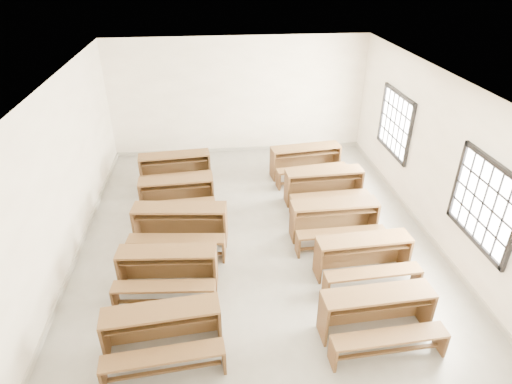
{
  "coord_description": "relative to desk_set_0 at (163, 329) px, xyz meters",
  "views": [
    {
      "loc": [
        -0.8,
        -7.18,
        5.12
      ],
      "look_at": [
        0.0,
        0.0,
        1.0
      ],
      "focal_mm": 30.0,
      "sensor_mm": 36.0,
      "label": 1
    }
  ],
  "objects": [
    {
      "name": "room",
      "position": [
        1.73,
        2.76,
        1.71
      ],
      "size": [
        8.5,
        8.5,
        3.2
      ],
      "color": "gray",
      "rests_on": "ground"
    },
    {
      "name": "desk_set_0",
      "position": [
        0.0,
        0.0,
        0.0
      ],
      "size": [
        1.72,
        0.99,
        0.74
      ],
      "rotation": [
        0.0,
        0.0,
        0.08
      ],
      "color": "brown",
      "rests_on": "ground"
    },
    {
      "name": "desk_set_1",
      "position": [
        -0.02,
        1.36,
        0.0
      ],
      "size": [
        1.72,
        1.0,
        0.75
      ],
      "rotation": [
        0.0,
        0.0,
        -0.08
      ],
      "color": "brown",
      "rests_on": "ground"
    },
    {
      "name": "desk_set_2",
      "position": [
        0.14,
        2.63,
        0.04
      ],
      "size": [
        1.9,
        1.13,
        0.81
      ],
      "rotation": [
        0.0,
        0.0,
        -0.11
      ],
      "color": "brown",
      "rests_on": "ground"
    },
    {
      "name": "desk_set_3",
      "position": [
        0.01,
        3.94,
        -0.01
      ],
      "size": [
        1.67,
        0.92,
        0.73
      ],
      "rotation": [
        0.0,
        0.0,
        0.05
      ],
      "color": "brown",
      "rests_on": "ground"
    },
    {
      "name": "desk_set_4",
      "position": [
        -0.09,
        5.19,
        0.02
      ],
      "size": [
        1.79,
        1.03,
        0.77
      ],
      "rotation": [
        0.0,
        0.0,
        0.09
      ],
      "color": "brown",
      "rests_on": "ground"
    },
    {
      "name": "desk_set_5",
      "position": [
        3.15,
        -0.02,
        0.0
      ],
      "size": [
        1.71,
        0.94,
        0.75
      ],
      "rotation": [
        0.0,
        0.0,
        0.05
      ],
      "color": "brown",
      "rests_on": "ground"
    },
    {
      "name": "desk_set_6",
      "position": [
        3.39,
        1.32,
        0.0
      ],
      "size": [
        1.7,
        0.94,
        0.75
      ],
      "rotation": [
        0.0,
        0.0,
        0.05
      ],
      "color": "brown",
      "rests_on": "ground"
    },
    {
      "name": "desk_set_7",
      "position": [
        3.19,
        2.5,
        0.02
      ],
      "size": [
        1.74,
        0.92,
        0.78
      ],
      "rotation": [
        0.0,
        0.0,
        0.01
      ],
      "color": "brown",
      "rests_on": "ground"
    },
    {
      "name": "desk_set_8",
      "position": [
        3.33,
        3.89,
        0.02
      ],
      "size": [
        1.78,
        0.96,
        0.79
      ],
      "rotation": [
        0.0,
        0.0,
        0.03
      ],
      "color": "brown",
      "rests_on": "ground"
    },
    {
      "name": "desk_set_9",
      "position": [
        3.2,
        5.23,
        0.03
      ],
      "size": [
        1.86,
        1.11,
        0.8
      ],
      "rotation": [
        0.0,
        0.0,
        0.12
      ],
      "color": "brown",
      "rests_on": "ground"
    }
  ]
}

